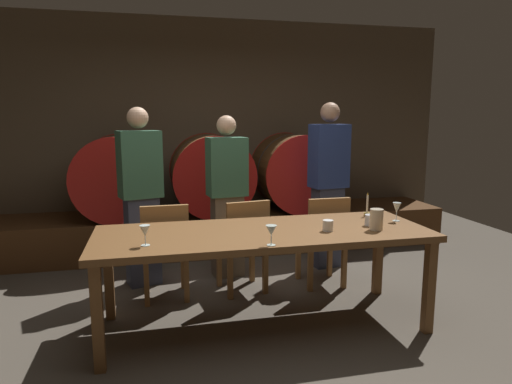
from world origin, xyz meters
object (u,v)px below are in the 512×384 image
(wine_glass_left, at_px, (145,231))
(cup_right, at_px, (370,220))
(cup_left, at_px, (328,226))
(guest_left, at_px, (141,196))
(pitcher, at_px, (376,219))
(dining_table, at_px, (264,239))
(guest_center, at_px, (227,196))
(guest_right, at_px, (328,184))
(chair_right, at_px, (324,237))
(wine_glass_right, at_px, (397,208))
(wine_barrel_right, at_px, (294,172))
(wine_glass_center, at_px, (271,231))
(chair_center, at_px, (244,242))
(chair_left, at_px, (165,247))
(candle_center, at_px, (367,209))
(wine_barrel_left, at_px, (118,177))
(wine_barrel_center, at_px, (211,174))

(wine_glass_left, distance_m, cup_right, 1.73)
(cup_left, bearing_deg, guest_left, 138.07)
(pitcher, bearing_deg, dining_table, 168.31)
(guest_center, bearing_deg, guest_right, 175.45)
(chair_right, relative_size, guest_center, 0.54)
(guest_left, relative_size, cup_left, 20.47)
(wine_glass_right, bearing_deg, guest_left, 152.59)
(chair_right, xyz_separation_m, guest_right, (0.25, 0.56, 0.42))
(wine_barrel_right, xyz_separation_m, pitcher, (-0.09, -2.32, -0.09))
(guest_left, height_order, wine_glass_center, guest_left)
(pitcher, height_order, cup_right, pitcher)
(chair_right, distance_m, guest_right, 0.74)
(chair_center, relative_size, wine_glass_right, 5.69)
(chair_left, distance_m, candle_center, 1.80)
(chair_right, xyz_separation_m, wine_glass_center, (-0.81, -1.07, 0.38))
(chair_center, bearing_deg, pitcher, 126.24)
(wine_barrel_right, relative_size, wine_glass_center, 6.90)
(wine_barrel_left, distance_m, cup_right, 3.01)
(dining_table, relative_size, wine_glass_right, 16.26)
(guest_right, distance_m, pitcher, 1.41)
(wine_barrel_center, xyz_separation_m, wine_glass_center, (0.08, -2.55, -0.07))
(guest_left, relative_size, cup_right, 19.30)
(pitcher, relative_size, wine_glass_center, 1.17)
(dining_table, height_order, chair_right, chair_right)
(wine_barrel_center, distance_m, wine_glass_left, 2.48)
(guest_center, relative_size, candle_center, 7.95)
(wine_barrel_right, relative_size, chair_left, 1.08)
(candle_center, bearing_deg, chair_left, 167.82)
(pitcher, distance_m, wine_glass_left, 1.71)
(candle_center, xyz_separation_m, wine_glass_left, (-1.87, -0.51, 0.04))
(chair_left, bearing_deg, wine_barrel_center, -112.98)
(wine_glass_center, height_order, wine_glass_right, wine_glass_right)
(dining_table, distance_m, guest_center, 1.19)
(guest_center, xyz_separation_m, wine_glass_right, (1.23, -1.12, 0.04))
(wine_barrel_left, xyz_separation_m, guest_right, (2.22, -0.92, -0.03))
(wine_glass_left, bearing_deg, chair_center, 46.28)
(dining_table, relative_size, pitcher, 15.59)
(guest_left, xyz_separation_m, cup_left, (1.39, -1.25, -0.07))
(chair_right, distance_m, wine_glass_left, 1.89)
(wine_glass_center, relative_size, wine_glass_right, 0.89)
(wine_barrel_left, relative_size, chair_right, 1.08)
(candle_center, bearing_deg, wine_barrel_center, 121.39)
(wine_barrel_left, xyz_separation_m, candle_center, (2.21, -1.85, -0.11))
(wine_glass_center, bearing_deg, guest_center, 91.38)
(wine_barrel_center, distance_m, chair_center, 1.54)
(wine_barrel_center, height_order, cup_left, wine_barrel_center)
(wine_barrel_left, height_order, guest_center, guest_center)
(chair_left, relative_size, guest_left, 0.52)
(wine_glass_left, relative_size, cup_right, 1.58)
(guest_right, bearing_deg, chair_right, 57.26)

